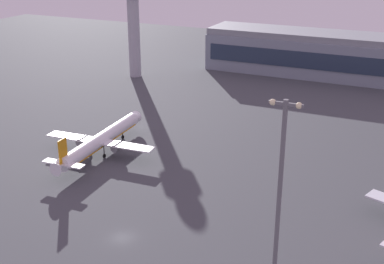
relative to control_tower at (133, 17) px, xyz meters
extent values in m
plane|color=#424449|center=(55.71, -98.48, -22.50)|extent=(416.00, 416.00, 0.00)
cube|color=gray|center=(80.15, 32.03, -15.50)|extent=(120.00, 22.00, 14.00)
cube|color=#263347|center=(80.15, 20.83, -14.80)|extent=(115.20, 0.40, 6.16)
cube|color=gray|center=(80.15, 32.03, -7.30)|extent=(120.00, 19.80, 2.40)
cylinder|color=#A8A8B2|center=(0.00, 0.00, -7.17)|extent=(4.40, 4.40, 30.65)
cylinder|color=white|center=(30.66, -67.88, -18.78)|extent=(4.99, 32.72, 3.44)
cone|color=white|center=(29.84, -50.52, -18.78)|extent=(3.37, 2.33, 3.27)
cone|color=white|center=(31.50, -85.43, -18.78)|extent=(3.21, 2.68, 3.10)
cube|color=white|center=(30.71, -68.79, -18.97)|extent=(29.12, 4.99, 0.32)
cube|color=white|center=(31.42, -83.71, -18.60)|extent=(10.05, 2.64, 0.32)
cube|color=orange|center=(31.40, -83.44, -15.84)|extent=(0.41, 2.91, 5.89)
cylinder|color=slate|center=(25.73, -69.03, -19.60)|extent=(2.14, 3.35, 1.99)
cylinder|color=slate|center=(35.68, -68.55, -19.60)|extent=(2.14, 3.35, 1.99)
cube|color=orange|center=(30.66, -67.88, -19.73)|extent=(4.52, 30.10, 0.33)
cylinder|color=#333338|center=(30.17, -57.46, -20.39)|extent=(0.25, 0.25, 3.21)
cylinder|color=black|center=(30.17, -57.46, -22.00)|extent=(0.41, 1.01, 1.00)
cylinder|color=#333338|center=(28.78, -70.24, -20.39)|extent=(0.25, 0.25, 3.21)
cylinder|color=black|center=(28.78, -70.24, -22.00)|extent=(0.41, 1.01, 1.00)
cylinder|color=#333338|center=(32.76, -70.05, -20.39)|extent=(0.25, 0.25, 3.21)
cylinder|color=black|center=(32.76, -70.05, -22.00)|extent=(0.41, 1.01, 1.00)
cylinder|color=slate|center=(84.44, -100.45, -7.20)|extent=(0.70, 0.70, 30.60)
cube|color=slate|center=(84.44, -100.45, 7.51)|extent=(4.80, 0.40, 0.40)
sphere|color=#F9EAB2|center=(82.64, -100.45, 7.51)|extent=(0.90, 0.90, 0.90)
sphere|color=#F9EAB2|center=(86.24, -100.45, 7.51)|extent=(0.90, 0.90, 0.90)
camera|label=1|loc=(100.50, -165.09, 28.84)|focal=47.88mm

